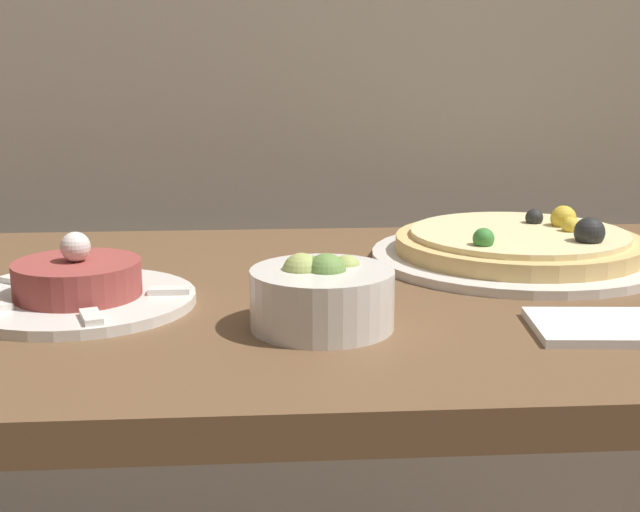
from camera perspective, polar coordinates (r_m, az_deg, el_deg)
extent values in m
cube|color=brown|center=(0.92, 2.28, -3.16)|extent=(1.39, 0.64, 0.03)
cylinder|color=silver|center=(1.06, 12.54, -0.05)|extent=(0.34, 0.34, 0.01)
cylinder|color=#DBB26B|center=(1.06, 12.58, 0.72)|extent=(0.28, 0.28, 0.02)
cylinder|color=beige|center=(1.06, 12.62, 1.40)|extent=(0.25, 0.25, 0.01)
sphere|color=gold|center=(1.07, 15.74, 1.87)|extent=(0.02, 0.02, 0.02)
sphere|color=black|center=(1.02, 16.86, 1.46)|extent=(0.03, 0.03, 0.03)
sphere|color=black|center=(1.11, 13.55, 2.40)|extent=(0.02, 0.02, 0.02)
sphere|color=gold|center=(1.10, 15.31, 2.34)|extent=(0.03, 0.03, 0.03)
sphere|color=#387F33|center=(0.97, 10.42, 1.10)|extent=(0.02, 0.02, 0.02)
cylinder|color=silver|center=(0.89, -15.18, -2.76)|extent=(0.22, 0.22, 0.01)
cylinder|color=#933D38|center=(0.88, -15.27, -1.40)|extent=(0.12, 0.12, 0.03)
sphere|color=silver|center=(0.88, -15.39, 0.58)|extent=(0.03, 0.03, 0.03)
cube|color=white|center=(0.87, -9.64, -2.20)|extent=(0.04, 0.02, 0.01)
cube|color=white|center=(0.96, -12.74, -0.95)|extent=(0.03, 0.04, 0.01)
cube|color=white|center=(0.95, -18.79, -1.49)|extent=(0.04, 0.04, 0.01)
cube|color=white|center=(0.80, -14.42, -3.79)|extent=(0.03, 0.04, 0.01)
cylinder|color=silver|center=(0.79, 0.13, -2.75)|extent=(0.13, 0.13, 0.05)
sphere|color=#668E42|center=(0.78, -0.34, -1.09)|extent=(0.03, 0.03, 0.03)
sphere|color=#A3B25B|center=(0.78, -1.20, -1.05)|extent=(0.03, 0.03, 0.03)
sphere|color=#A3B25B|center=(0.80, 1.71, -0.83)|extent=(0.03, 0.03, 0.03)
sphere|color=#668E42|center=(0.78, 0.42, -1.10)|extent=(0.04, 0.04, 0.04)
cube|color=white|center=(0.83, 18.96, -4.32)|extent=(0.17, 0.11, 0.01)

